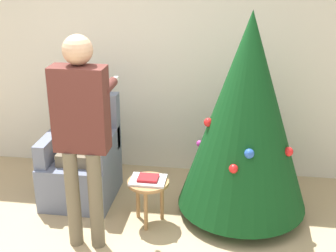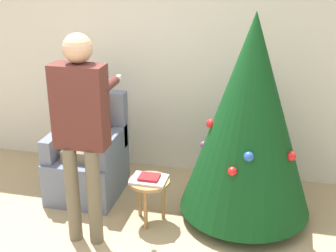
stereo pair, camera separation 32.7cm
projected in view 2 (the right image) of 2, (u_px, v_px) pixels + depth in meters
The scene contains 8 objects.
wall_back at pixel (160, 53), 5.09m from camera, with size 8.00×0.06×2.70m.
christmas_tree at pixel (250, 116), 4.16m from camera, with size 1.22×1.22×1.96m.
armchair at pixel (89, 161), 4.87m from camera, with size 0.68×0.75×1.05m.
person_seated at pixel (85, 131), 4.71m from camera, with size 0.36×0.46×1.27m.
person_standing at pixel (81, 121), 3.83m from camera, with size 0.46×0.57×1.83m.
side_stool at pixel (149, 187), 4.33m from camera, with size 0.38×0.38×0.44m.
laptop at pixel (149, 179), 4.30m from camera, with size 0.33×0.25×0.02m.
book at pixel (149, 177), 4.29m from camera, with size 0.18×0.16×0.02m.
Camera 2 is at (1.26, -2.63, 2.49)m, focal length 50.00 mm.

